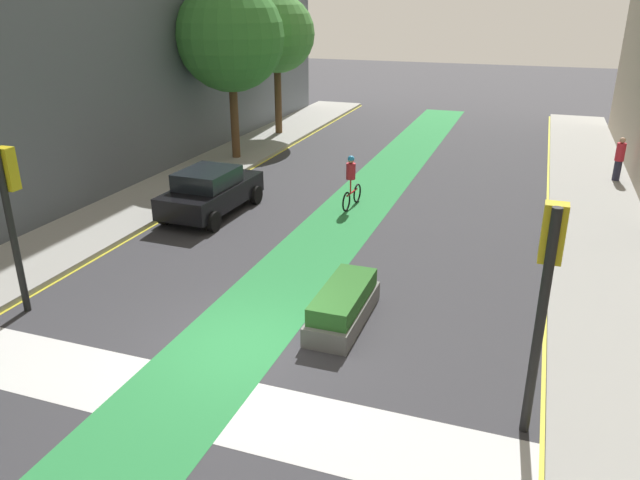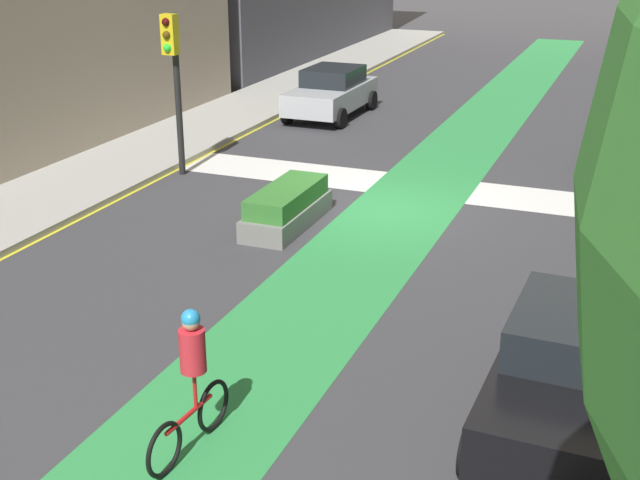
{
  "view_description": "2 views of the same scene",
  "coord_description": "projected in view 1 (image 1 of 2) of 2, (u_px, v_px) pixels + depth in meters",
  "views": [
    {
      "loc": [
        5.2,
        -9.92,
        6.87
      ],
      "look_at": [
        0.46,
        3.46,
        1.17
      ],
      "focal_mm": 34.27,
      "sensor_mm": 36.0,
      "label": 1
    },
    {
      "loc": [
        -5.2,
        17.08,
        6.15
      ],
      "look_at": [
        -0.65,
        5.59,
        1.38
      ],
      "focal_mm": 47.21,
      "sensor_mm": 36.0,
      "label": 2
    }
  ],
  "objects": [
    {
      "name": "crosswalk_band",
      "position": [
        196.0,
        402.0,
        11.1
      ],
      "size": [
        12.0,
        1.8,
        0.01
      ],
      "primitive_type": "cube",
      "color": "silver",
      "rests_on": "ground_plane"
    },
    {
      "name": "cyclist_in_lane",
      "position": [
        351.0,
        181.0,
        20.93
      ],
      "size": [
        0.32,
        1.73,
        1.86
      ],
      "color": "black",
      "rests_on": "ground_plane"
    },
    {
      "name": "curb_stripe_left",
      "position": [
        20.0,
        302.0,
        14.7
      ],
      "size": [
        0.16,
        60.0,
        0.01
      ],
      "primitive_type": "cube",
      "color": "yellow",
      "rests_on": "ground_plane"
    },
    {
      "name": "pedestrian_sidewalk_right_a",
      "position": [
        619.0,
        159.0,
        23.56
      ],
      "size": [
        0.34,
        0.34,
        1.69
      ],
      "color": "#262638",
      "rests_on": "sidewalk_right"
    },
    {
      "name": "street_tree_far",
      "position": [
        276.0,
        34.0,
        30.35
      ],
      "size": [
        3.82,
        3.82,
        6.87
      ],
      "color": "brown",
      "rests_on": "sidewalk_left"
    },
    {
      "name": "car_black_left_far",
      "position": [
        211.0,
        191.0,
        20.37
      ],
      "size": [
        2.13,
        4.25,
        1.57
      ],
      "color": "black",
      "rests_on": "ground_plane"
    },
    {
      "name": "street_tree_near",
      "position": [
        230.0,
        37.0,
        25.42
      ],
      "size": [
        4.55,
        4.55,
        7.41
      ],
      "color": "brown",
      "rests_on": "sidewalk_left"
    },
    {
      "name": "ground_plane",
      "position": [
        245.0,
        346.0,
        12.85
      ],
      "size": [
        120.0,
        120.0,
        0.0
      ],
      "primitive_type": "plane",
      "color": "#38383D"
    },
    {
      "name": "traffic_signal_near_left",
      "position": [
        10.0,
        199.0,
        13.43
      ],
      "size": [
        0.35,
        0.52,
        3.84
      ],
      "color": "black",
      "rests_on": "ground_plane"
    },
    {
      "name": "curb_stripe_right",
      "position": [
        545.0,
        405.0,
        10.99
      ],
      "size": [
        0.16,
        60.0,
        0.01
      ],
      "primitive_type": "cube",
      "color": "yellow",
      "rests_on": "ground_plane"
    },
    {
      "name": "traffic_signal_near_right",
      "position": [
        547.0,
        277.0,
        9.45
      ],
      "size": [
        0.35,
        0.52,
        3.99
      ],
      "color": "black",
      "rests_on": "ground_plane"
    },
    {
      "name": "bike_lane_paint",
      "position": [
        229.0,
        343.0,
        12.96
      ],
      "size": [
        2.4,
        60.0,
        0.01
      ],
      "primitive_type": "cube",
      "color": "#2D8C47",
      "rests_on": "ground_plane"
    },
    {
      "name": "sidewalk_right",
      "position": [
        638.0,
        420.0,
        10.5
      ],
      "size": [
        3.0,
        60.0,
        0.15
      ],
      "primitive_type": "cube",
      "color": "#9E9E99",
      "rests_on": "ground_plane"
    },
    {
      "name": "median_planter",
      "position": [
        343.0,
        306.0,
        13.69
      ],
      "size": [
        1.0,
        2.76,
        0.85
      ],
      "color": "slate",
      "rests_on": "ground_plane"
    }
  ]
}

